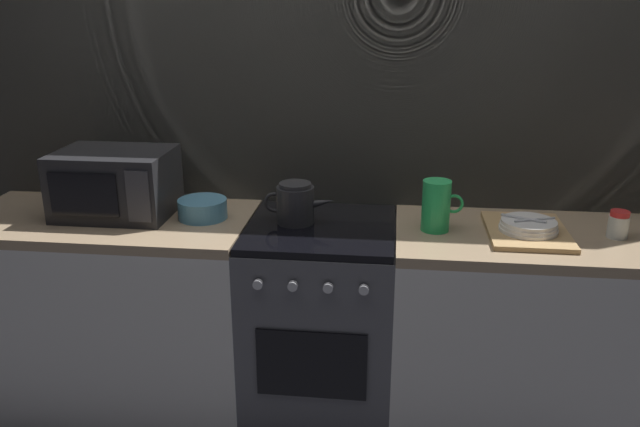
% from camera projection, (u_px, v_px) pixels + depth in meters
% --- Properties ---
extents(ground_plane, '(8.00, 8.00, 0.00)m').
position_uv_depth(ground_plane, '(321.00, 415.00, 2.84)').
color(ground_plane, '#2D2D33').
extents(back_wall, '(3.60, 0.05, 2.40)m').
position_uv_depth(back_wall, '(329.00, 135.00, 2.76)').
color(back_wall, '#B2AD9E').
rests_on(back_wall, ground_plane).
extents(counter_left, '(1.20, 0.60, 0.90)m').
position_uv_depth(counter_left, '(116.00, 314.00, 2.80)').
color(counter_left, silver).
rests_on(counter_left, ground_plane).
extents(stove_unit, '(0.60, 0.63, 0.90)m').
position_uv_depth(stove_unit, '(321.00, 326.00, 2.70)').
color(stove_unit, '#4C4C51').
rests_on(stove_unit, ground_plane).
extents(counter_right, '(1.20, 0.60, 0.90)m').
position_uv_depth(counter_right, '(541.00, 338.00, 2.60)').
color(counter_right, silver).
rests_on(counter_right, ground_plane).
extents(microwave, '(0.46, 0.35, 0.27)m').
position_uv_depth(microwave, '(115.00, 183.00, 2.64)').
color(microwave, black).
rests_on(microwave, counter_left).
extents(kettle, '(0.28, 0.15, 0.17)m').
position_uv_depth(kettle, '(296.00, 203.00, 2.56)').
color(kettle, '#262628').
rests_on(kettle, stove_unit).
extents(mixing_bowl, '(0.20, 0.20, 0.08)m').
position_uv_depth(mixing_bowl, '(203.00, 209.00, 2.62)').
color(mixing_bowl, teal).
rests_on(mixing_bowl, counter_left).
extents(pitcher, '(0.16, 0.11, 0.20)m').
position_uv_depth(pitcher, '(437.00, 206.00, 2.47)').
color(pitcher, green).
rests_on(pitcher, counter_right).
extents(dish_pile, '(0.30, 0.40, 0.07)m').
position_uv_depth(dish_pile, '(528.00, 229.00, 2.45)').
color(dish_pile, tan).
rests_on(dish_pile, counter_right).
extents(spice_jar, '(0.08, 0.08, 0.10)m').
position_uv_depth(spice_jar, '(618.00, 224.00, 2.41)').
color(spice_jar, silver).
rests_on(spice_jar, counter_right).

